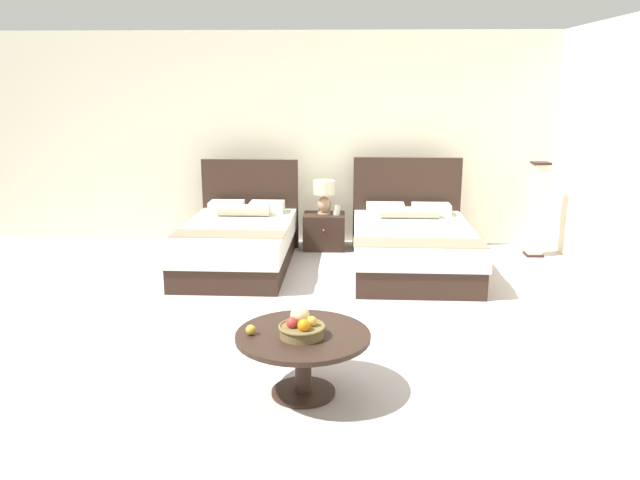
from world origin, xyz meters
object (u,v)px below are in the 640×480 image
Objects in this scene: bed_near_window at (238,242)px; fruit_bowl at (302,327)px; bed_near_corner at (412,245)px; floor_lamp_corner at (537,210)px; table_lamp at (324,193)px; vase at (337,210)px; coffee_table at (303,347)px; nightstand at (324,231)px; loose_apple at (251,330)px.

bed_near_window reaches higher than fruit_bowl.
floor_lamp_corner is at bearing 21.05° from bed_near_corner.
bed_near_window is at bearing -170.32° from floor_lamp_corner.
vase is at bearing -20.18° from table_lamp.
bed_near_corner reaches higher than coffee_table.
floor_lamp_corner is (2.72, 3.78, 0.24)m from coffee_table.
vase is (-0.91, 0.86, 0.24)m from bed_near_corner.
floor_lamp_corner is (2.69, -0.27, 0.36)m from nightstand.
fruit_bowl reaches higher than coffee_table.
coffee_table is at bearing -92.74° from vase.
floor_lamp_corner is at bearing -6.24° from table_lamp.
coffee_table is at bearing -90.40° from table_lamp.
fruit_bowl is at bearing -92.80° from vase.
bed_near_window is 0.94× the size of bed_near_corner.
bed_near_window is 6.43× the size of fruit_bowl.
bed_near_corner is 6.85× the size of fruit_bowl.
coffee_table is 13.13× the size of loose_apple.
vase reaches higher than loose_apple.
nightstand is at bearing 84.58° from loose_apple.
coffee_table is at bearing -109.19° from bed_near_corner.
floor_lamp_corner reaches higher than loose_apple.
coffee_table is (-0.19, -4.01, -0.17)m from vase.
coffee_table is 0.39m from loose_apple.
bed_near_corner reaches higher than floor_lamp_corner.
vase is (0.16, -0.06, -0.21)m from table_lamp.
floor_lamp_corner is at bearing 9.68° from bed_near_window.
table_lamp is 0.27m from vase.
floor_lamp_corner is at bearing 51.11° from loose_apple.
bed_near_corner reaches higher than loose_apple.
vase is 2.54m from floor_lamp_corner.
loose_apple is at bearing -79.15° from bed_near_window.
bed_near_corner is (2.07, 0.01, -0.01)m from bed_near_window.
nightstand is at bearing 174.18° from floor_lamp_corner.
loose_apple is at bearing -95.42° from nightstand.
vase is at bearing 87.20° from fruit_bowl.
vase is at bearing 87.26° from coffee_table.
nightstand is 4.11× the size of vase.
loose_apple is at bearing -97.75° from vase.
bed_near_window is at bearing -143.39° from vase.
vase is 0.14× the size of coffee_table.
nightstand is (-1.07, 0.90, -0.06)m from bed_near_corner.
vase is at bearing 36.61° from bed_near_window.
floor_lamp_corner reaches higher than nightstand.
nightstand is 1.68× the size of fruit_bowl.
bed_near_window reaches higher than coffee_table.
nightstand is 0.51m from table_lamp.
coffee_table is 0.79× the size of floor_lamp_corner.
bed_near_window is at bearing 100.85° from loose_apple.
fruit_bowl is 4.69m from floor_lamp_corner.
bed_near_corner reaches higher than nightstand.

